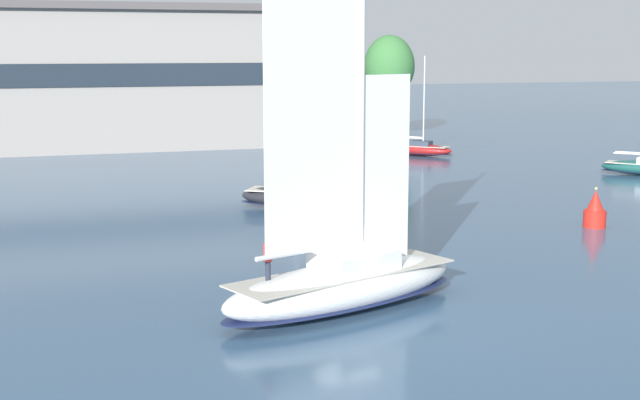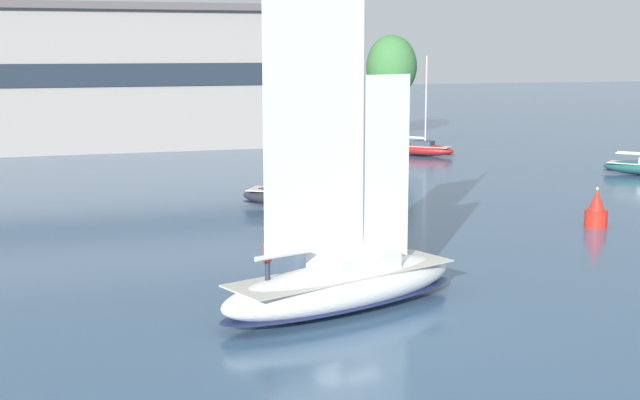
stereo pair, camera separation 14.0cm
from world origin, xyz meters
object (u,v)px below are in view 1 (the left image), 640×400
tree_shore_right (389,67)px  sailboat_main (344,280)px  channel_buoy (595,211)px  sailboat_moored_near_marina (307,196)px  sailboat_moored_mid_channel (418,149)px

tree_shore_right → sailboat_main: sailboat_main is taller
tree_shore_right → channel_buoy: (-7.15, -49.15, -7.11)m
channel_buoy → sailboat_moored_near_marina: bearing=143.5°
sailboat_moored_mid_channel → sailboat_moored_near_marina: bearing=-127.1°
sailboat_moored_near_marina → channel_buoy: (13.99, -10.35, 0.10)m
sailboat_moored_near_marina → channel_buoy: size_ratio=5.26×
sailboat_moored_near_marina → sailboat_moored_mid_channel: (18.21, 24.04, -0.18)m
sailboat_main → channel_buoy: sailboat_main is taller
channel_buoy → sailboat_main: bearing=-149.8°
sailboat_moored_near_marina → channel_buoy: 17.40m
tree_shore_right → sailboat_moored_mid_channel: 16.77m
sailboat_main → sailboat_moored_mid_channel: size_ratio=1.63×
tree_shore_right → sailboat_moored_near_marina: (-21.14, -38.80, -7.20)m
sailboat_main → sailboat_moored_near_marina: size_ratio=1.26×
sailboat_moored_near_marina → sailboat_moored_mid_channel: 30.15m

